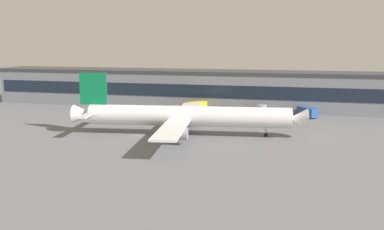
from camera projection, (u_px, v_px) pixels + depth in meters
The scene contains 10 objects.
ground_plane at pixel (138, 136), 113.74m from camera, with size 600.00×600.00×0.00m, color slate.
terminal_building at pixel (189, 88), 165.09m from camera, with size 164.30×18.49×14.56m.
airliner at pixel (185, 116), 113.35m from camera, with size 64.77×55.81×17.02m.
fuel_truck at pixel (308, 112), 141.69m from camera, with size 7.15×8.47×3.35m.
follow_me_car at pixel (222, 111), 147.87m from camera, with size 2.96×4.74×1.85m.
stair_truck at pixel (261, 110), 145.86m from camera, with size 3.71×6.39×3.55m.
catering_truck at pixel (197, 107), 150.54m from camera, with size 7.04×6.81×4.15m.
crew_van at pixel (172, 109), 150.27m from camera, with size 4.51×5.60×2.55m.
traffic_cone_0 at pixel (270, 146), 101.22m from camera, with size 0.45×0.45×0.56m, color #F2590C.
traffic_cone_1 at pixel (145, 144), 103.00m from camera, with size 0.51×0.51×0.63m, color #F2590C.
Camera 1 is at (41.77, -104.00, 25.07)m, focal length 38.68 mm.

